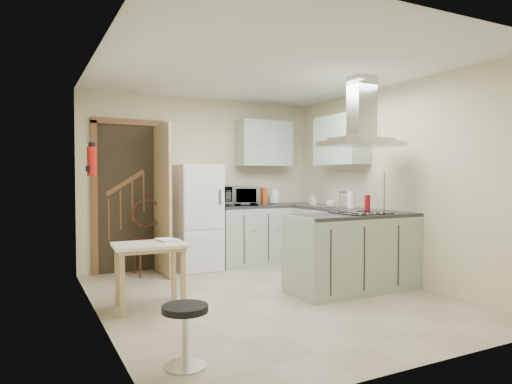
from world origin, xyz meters
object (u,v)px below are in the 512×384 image
extractor_hood (362,144)px  microwave (241,196)px  fridge (197,217)px  peninsula (354,252)px  bentwood_chair (149,240)px  stool (185,336)px  drop_leaf_table (150,276)px

extractor_hood → microwave: bearing=107.7°
fridge → peninsula: (1.22, -1.98, -0.30)m
bentwood_chair → microwave: 1.51m
fridge → extractor_hood: size_ratio=1.67×
bentwood_chair → microwave: size_ratio=1.75×
fridge → bentwood_chair: bearing=-178.2°
peninsula → bentwood_chair: size_ratio=1.68×
peninsula → microwave: (-0.53, 1.99, 0.60)m
stool → fridge: bearing=68.8°
fridge → microwave: bearing=0.6°
bentwood_chair → microwave: microwave is taller
fridge → stool: size_ratio=3.41×
bentwood_chair → extractor_hood: bearing=-44.7°
drop_leaf_table → bentwood_chair: size_ratio=0.76×
extractor_hood → microwave: (-0.63, 1.99, -0.67)m
extractor_hood → stool: bearing=-155.4°
extractor_hood → drop_leaf_table: 2.81m
drop_leaf_table → microwave: 2.52m
fridge → stool: 3.42m
drop_leaf_table → fridge: bearing=59.8°
extractor_hood → bentwood_chair: bearing=135.9°
fridge → microwave: fridge is taller
fridge → bentwood_chair: size_ratio=1.62×
peninsula → fridge: bearing=121.7°
fridge → extractor_hood: (1.32, -1.98, 0.97)m
microwave → drop_leaf_table: bearing=-122.1°
bentwood_chair → stool: 3.18m
fridge → stool: bearing=-111.2°
fridge → extractor_hood: extractor_hood is taller
stool → microwave: 3.78m
peninsula → stool: (-2.45, -1.17, -0.23)m
peninsula → extractor_hood: bearing=0.0°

